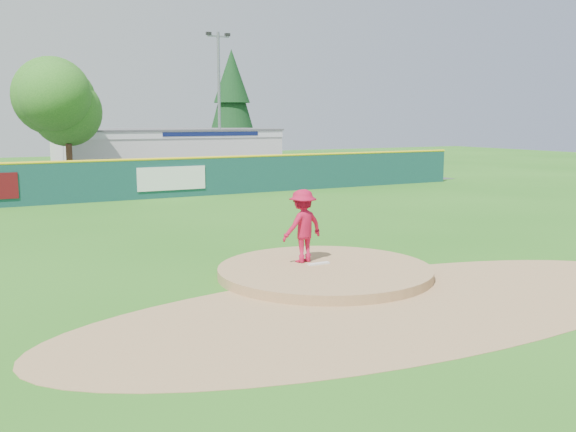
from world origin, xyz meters
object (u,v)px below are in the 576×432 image
pitcher (303,226)px  deciduous_tree (67,109)px  pool_building_grp (166,151)px  light_pole_right (219,97)px  van (223,176)px  conifer_tree (232,100)px

pitcher → deciduous_tree: (-1.78, 24.23, 3.34)m
pool_building_grp → light_pole_right: light_pole_right is taller
pool_building_grp → deciduous_tree: 11.01m
van → conifer_tree: 16.27m
pitcher → conifer_tree: 37.88m
van → pool_building_grp: bearing=24.1°
pitcher → pool_building_grp: (6.22, 31.22, 0.45)m
deciduous_tree → light_pole_right: bearing=20.0°
pitcher → conifer_tree: size_ratio=0.20×
van → pool_building_grp: pool_building_grp is taller
pool_building_grp → deciduous_tree: bearing=-138.8°
van → pool_building_grp: size_ratio=0.29×
pitcher → pool_building_grp: 31.84m
van → pitcher: bearing=-175.0°
pitcher → pool_building_grp: size_ratio=0.13×
pitcher → pool_building_grp: bearing=-113.1°
pool_building_grp → deciduous_tree: deciduous_tree is taller
pitcher → light_pole_right: bearing=-119.9°
light_pole_right → pitcher: bearing=-108.1°
deciduous_tree → light_pole_right: (11.00, 4.00, 0.99)m
pitcher → light_pole_right: size_ratio=0.19×
deciduous_tree → light_pole_right: light_pole_right is taller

